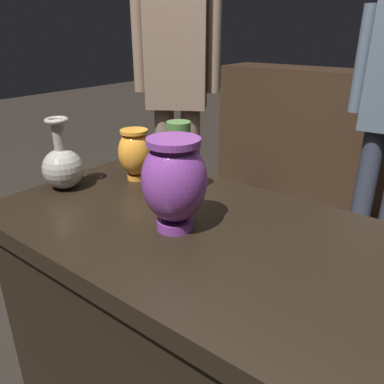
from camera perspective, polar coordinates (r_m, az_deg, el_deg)
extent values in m
cube|color=black|center=(1.23, 2.16, -23.31)|extent=(1.10, 0.59, 0.75)
cube|color=black|center=(0.98, 2.52, -6.90)|extent=(1.20, 0.64, 0.05)
cylinder|color=#7A388E|center=(0.97, -2.53, -4.67)|extent=(0.09, 0.09, 0.02)
ellipsoid|color=#7A388E|center=(0.92, -2.65, 1.68)|extent=(0.16, 0.16, 0.21)
cylinder|color=#7A388E|center=(0.89, -2.77, 7.48)|extent=(0.13, 0.13, 0.02)
cylinder|color=orange|center=(1.29, -8.22, 2.30)|extent=(0.06, 0.06, 0.02)
ellipsoid|color=orange|center=(1.27, -8.43, 5.80)|extent=(0.11, 0.11, 0.15)
cylinder|color=orange|center=(1.25, -8.62, 8.89)|extent=(0.09, 0.09, 0.01)
cone|color=#477A38|center=(1.17, -1.87, 0.24)|extent=(0.08, 0.08, 0.02)
cylinder|color=#477A38|center=(1.13, -1.94, 5.39)|extent=(0.07, 0.07, 0.20)
sphere|color=gray|center=(1.25, -18.58, 3.31)|extent=(0.13, 0.13, 0.13)
cylinder|color=gray|center=(1.23, -19.19, 7.79)|extent=(0.04, 0.04, 0.10)
torus|color=gray|center=(1.21, -19.49, 10.01)|extent=(0.07, 0.07, 0.01)
cylinder|color=#333847|center=(2.37, 24.11, -0.62)|extent=(0.11, 0.11, 0.78)
cylinder|color=slate|center=(2.23, 24.00, 17.42)|extent=(0.07, 0.07, 0.52)
cylinder|color=#846B56|center=(2.30, -0.21, 1.89)|extent=(0.11, 0.11, 0.86)
cylinder|color=#846B56|center=(2.32, -3.89, 2.02)|extent=(0.11, 0.11, 0.86)
cube|color=#846B56|center=(2.16, -2.37, 21.31)|extent=(0.37, 0.32, 0.68)
cylinder|color=#846B56|center=(2.14, 3.36, 22.18)|extent=(0.07, 0.07, 0.58)
cylinder|color=#846B56|center=(2.19, -7.97, 22.04)|extent=(0.07, 0.07, 0.58)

